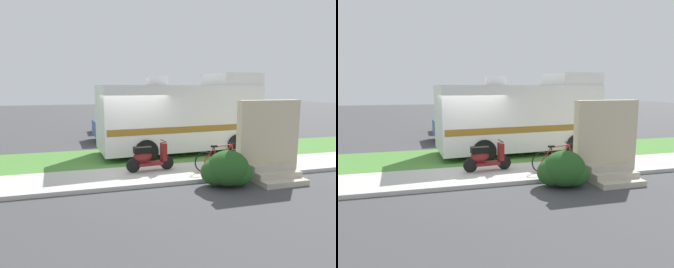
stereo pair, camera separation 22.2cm
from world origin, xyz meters
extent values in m
plane|color=#424244|center=(0.00, 0.00, 0.00)|extent=(80.00, 80.00, 0.00)
cube|color=beige|center=(0.00, -1.20, 0.06)|extent=(24.00, 2.00, 0.12)
cube|color=#4C8438|center=(0.00, 1.50, 0.04)|extent=(24.00, 3.40, 0.08)
cube|color=silver|center=(2.11, 1.79, 1.58)|extent=(6.73, 2.88, 2.55)
cube|color=silver|center=(4.49, 1.97, 3.10)|extent=(1.96, 2.40, 0.50)
cube|color=#8C601E|center=(2.11, 1.79, 1.19)|extent=(6.60, 2.89, 0.24)
cube|color=black|center=(5.37, 2.03, 2.02)|extent=(0.23, 2.04, 0.90)
cube|color=silver|center=(1.13, 1.72, 3.03)|extent=(0.74, 0.65, 0.36)
cylinder|color=black|center=(4.06, 3.09, 0.45)|extent=(0.92, 0.35, 0.90)
cylinder|color=black|center=(4.23, 0.80, 0.45)|extent=(0.92, 0.35, 0.90)
cylinder|color=black|center=(0.23, 2.80, 0.45)|extent=(0.92, 0.35, 0.90)
cylinder|color=black|center=(0.40, 0.51, 0.45)|extent=(0.92, 0.35, 0.90)
cylinder|color=black|center=(0.80, -0.86, 0.34)|extent=(0.45, 0.13, 0.44)
cylinder|color=black|center=(-0.32, -0.94, 0.34)|extent=(0.45, 0.13, 0.44)
cube|color=maroon|center=(0.24, -0.90, 0.36)|extent=(0.81, 0.33, 0.10)
cube|color=black|center=(-0.01, -0.92, 0.82)|extent=(0.58, 0.30, 0.20)
ellipsoid|color=maroon|center=(-0.01, -0.92, 0.62)|extent=(0.62, 0.34, 0.36)
cube|color=maroon|center=(0.69, -0.87, 0.72)|extent=(0.16, 0.33, 0.56)
cylinder|color=black|center=(0.69, -0.87, 1.07)|extent=(0.07, 0.50, 0.04)
sphere|color=white|center=(0.69, -0.87, 0.90)|extent=(0.12, 0.12, 0.12)
torus|color=black|center=(2.90, -1.45, 0.45)|extent=(0.67, 0.08, 0.66)
torus|color=black|center=(1.84, -1.52, 0.45)|extent=(0.67, 0.08, 0.66)
cylinder|color=maroon|center=(2.53, -1.48, 0.63)|extent=(0.60, 0.07, 0.67)
cylinder|color=maroon|center=(2.22, -1.50, 0.60)|extent=(0.10, 0.04, 0.60)
cylinder|color=maroon|center=(2.50, -1.48, 0.93)|extent=(0.64, 0.08, 0.09)
cylinder|color=maroon|center=(2.05, -1.51, 0.38)|extent=(0.42, 0.06, 0.18)
cylinder|color=maroon|center=(2.01, -1.51, 0.68)|extent=(0.37, 0.06, 0.47)
cylinder|color=maroon|center=(2.86, -1.46, 0.70)|extent=(0.12, 0.04, 0.51)
cube|color=black|center=(2.18, -1.50, 0.93)|extent=(0.21, 0.11, 0.06)
cylinder|color=black|center=(2.82, -1.46, 0.99)|extent=(0.06, 0.52, 0.03)
cube|color=#1E478C|center=(3.25, 6.02, 0.99)|extent=(2.73, 2.26, 1.42)
cube|color=black|center=(3.25, 6.02, 1.40)|extent=(2.60, 2.27, 0.44)
cube|color=#1E478C|center=(0.39, 5.82, 0.66)|extent=(3.30, 2.30, 0.76)
cylinder|color=black|center=(3.38, 7.04, 0.38)|extent=(0.78, 0.29, 0.76)
cylinder|color=black|center=(3.52, 5.04, 0.38)|extent=(0.78, 0.29, 0.76)
cylinder|color=black|center=(-0.06, 6.79, 0.38)|extent=(0.78, 0.29, 0.76)
cylinder|color=black|center=(0.09, 4.80, 0.38)|extent=(0.78, 0.29, 0.76)
cube|color=maroon|center=(3.28, 9.30, 1.01)|extent=(2.41, 1.94, 1.46)
cube|color=black|center=(3.28, 9.30, 1.44)|extent=(2.29, 1.96, 0.44)
cube|color=maroon|center=(0.64, 9.25, 0.64)|extent=(2.94, 1.95, 0.72)
cylinder|color=black|center=(3.45, 10.21, 0.38)|extent=(0.76, 0.25, 0.76)
cylinder|color=black|center=(3.48, 8.39, 0.38)|extent=(0.76, 0.25, 0.76)
cylinder|color=black|center=(0.28, 10.15, 0.38)|extent=(0.76, 0.25, 0.76)
cylinder|color=black|center=(0.32, 8.33, 0.38)|extent=(0.76, 0.25, 0.76)
cube|color=#BCB29E|center=(3.66, -2.80, 0.08)|extent=(1.40, 0.96, 0.16)
cube|color=#BCB29E|center=(3.66, -2.64, 0.24)|extent=(1.40, 0.64, 0.16)
cube|color=#BCB29E|center=(3.66, -2.48, 0.40)|extent=(1.40, 0.32, 0.16)
cube|color=beige|center=(3.66, -2.17, 1.20)|extent=(2.00, 0.30, 2.40)
ellipsoid|color=#23511E|center=(2.06, -2.70, 0.54)|extent=(1.19, 1.07, 1.01)
ellipsoid|color=#23511E|center=(1.76, -2.58, 0.42)|extent=(0.89, 0.81, 0.76)
ellipsoid|color=#23511E|center=(2.33, -2.79, 0.39)|extent=(0.83, 0.75, 0.71)
cylinder|color=#19722D|center=(3.99, -1.44, 0.22)|extent=(0.06, 0.06, 0.20)
cylinder|color=#19722D|center=(3.99, -1.44, 0.34)|extent=(0.03, 0.03, 0.04)
cylinder|color=black|center=(3.99, -1.44, 0.36)|extent=(0.03, 0.03, 0.01)
camera|label=1|loc=(-1.88, -10.28, 2.80)|focal=32.89mm
camera|label=2|loc=(-1.66, -10.34, 2.80)|focal=32.89mm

